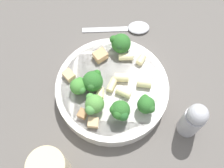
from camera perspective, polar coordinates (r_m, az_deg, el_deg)
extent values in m
plane|color=#5B5651|center=(0.58, 0.00, -1.91)|extent=(2.00, 2.00, 0.00)
cylinder|color=silver|center=(0.56, 0.00, -1.20)|extent=(0.22, 0.22, 0.04)
cylinder|color=beige|center=(0.55, 0.00, -0.57)|extent=(0.20, 0.20, 0.01)
torus|color=silver|center=(0.55, 0.00, -0.52)|extent=(0.22, 0.22, 0.00)
cylinder|color=#93B766|center=(0.58, 1.80, 7.34)|extent=(0.01, 0.01, 0.01)
sphere|color=#2D6B28|center=(0.57, 1.85, 8.25)|extent=(0.04, 0.04, 0.04)
sphere|color=#296723|center=(0.57, 0.35, 9.03)|extent=(0.02, 0.02, 0.02)
sphere|color=#2A5B28|center=(0.56, 1.60, 7.68)|extent=(0.02, 0.02, 0.02)
cylinder|color=#84AD60|center=(0.53, 6.73, -4.84)|extent=(0.01, 0.01, 0.01)
sphere|color=#2D6B28|center=(0.51, 6.93, -4.21)|extent=(0.03, 0.03, 0.03)
sphere|color=#2F6B29|center=(0.51, 6.36, -3.08)|extent=(0.01, 0.01, 0.01)
sphere|color=#2C6127|center=(0.51, 7.91, -5.01)|extent=(0.02, 0.02, 0.02)
sphere|color=#2D6D23|center=(0.52, 6.76, -2.77)|extent=(0.01, 0.01, 0.01)
cylinder|color=#9EC175|center=(0.53, -3.44, -4.70)|extent=(0.01, 0.01, 0.01)
sphere|color=#569942|center=(0.51, -3.54, -4.05)|extent=(0.04, 0.04, 0.04)
sphere|color=#519345|center=(0.50, -4.41, -5.21)|extent=(0.02, 0.02, 0.02)
sphere|color=#4F9A41|center=(0.51, -4.44, -2.71)|extent=(0.02, 0.02, 0.02)
cylinder|color=#9EC175|center=(0.52, 1.66, -5.94)|extent=(0.01, 0.01, 0.01)
sphere|color=#2D6B28|center=(0.50, 1.71, -5.30)|extent=(0.04, 0.04, 0.04)
sphere|color=#2B6724|center=(0.50, 0.41, -5.22)|extent=(0.02, 0.02, 0.02)
sphere|color=#2B6626|center=(0.50, 1.19, -6.22)|extent=(0.02, 0.02, 0.02)
sphere|color=#276228|center=(0.50, 2.29, -6.43)|extent=(0.02, 0.02, 0.02)
cylinder|color=#93B766|center=(0.54, -6.72, -1.13)|extent=(0.01, 0.01, 0.01)
sphere|color=#478E38|center=(0.53, -6.89, -0.49)|extent=(0.03, 0.03, 0.03)
sphere|color=#43943A|center=(0.53, -6.49, 0.81)|extent=(0.01, 0.01, 0.01)
sphere|color=#3D7E36|center=(0.52, -6.16, -1.22)|extent=(0.02, 0.02, 0.02)
cylinder|color=#84AD60|center=(0.54, -3.82, -0.24)|extent=(0.01, 0.01, 0.01)
sphere|color=#2D6B28|center=(0.53, -3.94, 0.55)|extent=(0.04, 0.04, 0.04)
sphere|color=#2D6328|center=(0.52, -4.23, -0.48)|extent=(0.02, 0.02, 0.02)
sphere|color=#2C7025|center=(0.53, -3.14, 1.95)|extent=(0.01, 0.01, 0.01)
sphere|color=#2A6D25|center=(0.53, -3.14, 2.04)|extent=(0.02, 0.02, 0.02)
cylinder|color=beige|center=(0.57, 5.94, 4.95)|extent=(0.02, 0.02, 0.01)
cylinder|color=beige|center=(0.54, 6.61, 0.16)|extent=(0.03, 0.02, 0.02)
cylinder|color=beige|center=(0.57, 2.73, 5.55)|extent=(0.03, 0.02, 0.01)
cylinder|color=beige|center=(0.54, -0.43, -0.06)|extent=(0.01, 0.03, 0.01)
cylinder|color=beige|center=(0.53, 2.34, -1.70)|extent=(0.03, 0.02, 0.01)
cylinder|color=beige|center=(0.53, -2.43, -1.91)|extent=(0.02, 0.02, 0.02)
cylinder|color=beige|center=(0.55, 1.97, 1.31)|extent=(0.03, 0.03, 0.02)
cube|color=tan|center=(0.57, -2.38, 5.83)|extent=(0.03, 0.03, 0.02)
cube|color=tan|center=(0.52, -3.53, -7.99)|extent=(0.02, 0.02, 0.01)
cube|color=tan|center=(0.56, -8.79, 1.81)|extent=(0.03, 0.02, 0.01)
cube|color=#A87A4C|center=(0.52, -6.00, -6.04)|extent=(0.02, 0.02, 0.01)
cylinder|color=#B2B2B7|center=(0.54, 15.75, -7.51)|extent=(0.04, 0.04, 0.07)
sphere|color=#B7B7BC|center=(0.50, 17.05, -5.93)|extent=(0.04, 0.04, 0.04)
cube|color=silver|center=(0.66, -1.42, 11.05)|extent=(0.10, 0.06, 0.01)
ellipsoid|color=silver|center=(0.66, 5.44, 11.34)|extent=(0.06, 0.05, 0.01)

